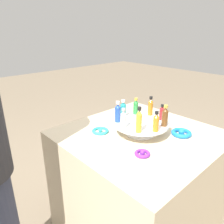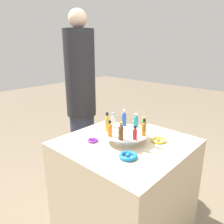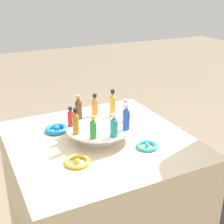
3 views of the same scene
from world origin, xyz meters
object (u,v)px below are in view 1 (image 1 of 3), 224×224
object	(u,v)px
bottle_blue	(118,113)
ribbon_bow_gold	(139,117)
display_stand	(141,126)
ribbon_bow_teal	(100,131)
bottle_orange	(156,122)
bottle_red	(162,113)
bottle_clear	(123,119)
bottle_amber	(150,107)
ribbon_bow_purple	(142,153)
bottle_gold	(139,121)
ribbon_bow_blue	(181,133)
bottle_teal	(123,109)
bottle_green	(136,107)
bottle_brown	(165,116)

from	to	relation	value
bottle_blue	ribbon_bow_gold	size ratio (longest dim) A/B	1.14
display_stand	ribbon_bow_teal	world-z (taller)	display_stand
bottle_orange	bottle_red	world-z (taller)	bottle_orange
bottle_clear	bottle_amber	distance (m)	0.25
bottle_amber	ribbon_bow_teal	distance (m)	0.33
display_stand	ribbon_bow_gold	size ratio (longest dim) A/B	2.93
ribbon_bow_teal	bottle_blue	bearing A→B (deg)	-140.20
bottle_clear	ribbon_bow_purple	distance (m)	0.21
bottle_gold	bottle_red	world-z (taller)	bottle_gold
ribbon_bow_blue	bottle_gold	bearing A→B (deg)	70.05
bottle_gold	ribbon_bow_gold	distance (m)	0.38
bottle_blue	bottle_gold	bearing A→B (deg)	174.87
bottle_teal	bottle_green	bearing A→B (deg)	-105.13
display_stand	bottle_amber	world-z (taller)	bottle_amber
bottle_gold	ribbon_bow_gold	world-z (taller)	bottle_gold
bottle_blue	bottle_green	world-z (taller)	bottle_blue
bottle_brown	ribbon_bow_gold	world-z (taller)	bottle_brown
bottle_amber	display_stand	bearing A→B (deg)	104.87
bottle_brown	ribbon_bow_gold	size ratio (longest dim) A/B	1.11
bottle_red	bottle_blue	bearing A→B (deg)	54.87
bottle_red	ribbon_bow_purple	distance (m)	0.32
bottle_red	bottle_gold	bearing A→B (deg)	94.87
bottle_orange	bottle_green	size ratio (longest dim) A/B	1.07
bottle_gold	ribbon_bow_gold	bearing A→B (deg)	-50.15
bottle_blue	ribbon_bow_blue	bearing A→B (deg)	-136.55
bottle_gold	bottle_brown	size ratio (longest dim) A/B	1.15
bottle_blue	ribbon_bow_blue	distance (m)	0.38
bottle_gold	bottle_teal	bearing A→B (deg)	-25.13
bottle_amber	ribbon_bow_teal	size ratio (longest dim) A/B	1.20
bottle_orange	ribbon_bow_blue	bearing A→B (deg)	-103.10
bottle_brown	bottle_amber	xyz separation A→B (m)	(0.15, -0.07, -0.00)
bottle_brown	ribbon_bow_teal	xyz separation A→B (m)	(0.29, 0.21, -0.12)
bottle_brown	bottle_green	xyz separation A→B (m)	(0.22, -0.02, -0.01)
ribbon_bow_gold	bottle_teal	bearing A→B (deg)	98.46
bottle_clear	bottle_brown	world-z (taller)	bottle_brown
bottle_red	ribbon_bow_teal	bearing A→B (deg)	50.62
bottle_green	ribbon_bow_gold	xyz separation A→B (m)	(0.05, -0.09, -0.11)
bottle_gold	bottle_red	xyz separation A→B (m)	(0.02, -0.22, -0.02)
bottle_green	bottle_teal	world-z (taller)	bottle_teal
ribbon_bow_blue	ribbon_bow_teal	size ratio (longest dim) A/B	1.16
display_stand	ribbon_bow_gold	bearing A→B (deg)	-47.35
bottle_blue	bottle_gold	distance (m)	0.17
bottle_teal	ribbon_bow_blue	distance (m)	0.36
ribbon_bow_blue	bottle_blue	bearing A→B (deg)	43.45
bottle_blue	ribbon_bow_purple	distance (m)	0.28
bottle_clear	bottle_teal	size ratio (longest dim) A/B	1.08
display_stand	ribbon_bow_gold	world-z (taller)	display_stand
ribbon_bow_purple	ribbon_bow_teal	xyz separation A→B (m)	(0.32, -0.01, -0.00)
ribbon_bow_purple	ribbon_bow_teal	bearing A→B (deg)	-2.35
bottle_clear	ribbon_bow_teal	size ratio (longest dim) A/B	1.13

